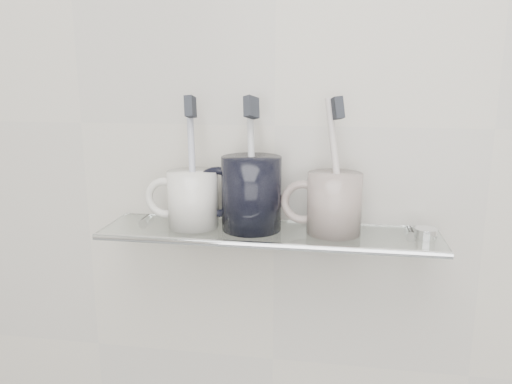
% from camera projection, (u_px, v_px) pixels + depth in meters
% --- Properties ---
extents(wall_back, '(2.50, 0.00, 2.50)m').
position_uv_depth(wall_back, '(275.00, 126.00, 0.77)').
color(wall_back, beige).
rests_on(wall_back, ground).
extents(shelf_glass, '(0.50, 0.12, 0.01)m').
position_uv_depth(shelf_glass, '(269.00, 233.00, 0.74)').
color(shelf_glass, silver).
rests_on(shelf_glass, wall_back).
extents(shelf_rail, '(0.50, 0.01, 0.01)m').
position_uv_depth(shelf_rail, '(263.00, 245.00, 0.69)').
color(shelf_rail, silver).
rests_on(shelf_rail, shelf_glass).
extents(bracket_left, '(0.02, 0.03, 0.02)m').
position_uv_depth(bracket_left, '(147.00, 225.00, 0.82)').
color(bracket_left, silver).
rests_on(bracket_left, wall_back).
extents(bracket_right, '(0.02, 0.03, 0.02)m').
position_uv_depth(bracket_right, '(410.00, 238.00, 0.76)').
color(bracket_right, silver).
rests_on(bracket_right, wall_back).
extents(mug_left, '(0.09, 0.09, 0.09)m').
position_uv_depth(mug_left, '(193.00, 199.00, 0.75)').
color(mug_left, white).
rests_on(mug_left, shelf_glass).
extents(mug_left_handle, '(0.06, 0.01, 0.06)m').
position_uv_depth(mug_left_handle, '(165.00, 198.00, 0.76)').
color(mug_left_handle, white).
rests_on(mug_left_handle, mug_left).
extents(toothbrush_left, '(0.03, 0.05, 0.19)m').
position_uv_depth(toothbrush_left, '(192.00, 161.00, 0.74)').
color(toothbrush_left, '#A5A8C4').
rests_on(toothbrush_left, mug_left).
extents(bristles_left, '(0.02, 0.03, 0.03)m').
position_uv_depth(bristles_left, '(190.00, 107.00, 0.72)').
color(bristles_left, '#24272E').
rests_on(bristles_left, toothbrush_left).
extents(mug_center, '(0.10, 0.10, 0.11)m').
position_uv_depth(mug_center, '(252.00, 193.00, 0.74)').
color(mug_center, black).
rests_on(mug_center, shelf_glass).
extents(mug_center_handle, '(0.08, 0.01, 0.08)m').
position_uv_depth(mug_center_handle, '(218.00, 192.00, 0.75)').
color(mug_center_handle, black).
rests_on(mug_center_handle, mug_center).
extents(toothbrush_center, '(0.03, 0.08, 0.18)m').
position_uv_depth(toothbrush_center, '(251.00, 163.00, 0.73)').
color(toothbrush_center, silver).
rests_on(toothbrush_center, mug_center).
extents(bristles_center, '(0.02, 0.03, 0.04)m').
position_uv_depth(bristles_center, '(251.00, 107.00, 0.71)').
color(bristles_center, '#24272E').
rests_on(bristles_center, toothbrush_center).
extents(mug_right, '(0.08, 0.08, 0.09)m').
position_uv_depth(mug_right, '(334.00, 203.00, 0.72)').
color(mug_right, silver).
rests_on(mug_right, shelf_glass).
extents(mug_right_handle, '(0.07, 0.01, 0.07)m').
position_uv_depth(mug_right_handle, '(303.00, 202.00, 0.73)').
color(mug_right_handle, silver).
rests_on(mug_right_handle, mug_right).
extents(toothbrush_right, '(0.04, 0.04, 0.19)m').
position_uv_depth(toothbrush_right, '(336.00, 165.00, 0.71)').
color(toothbrush_right, beige).
rests_on(toothbrush_right, mug_right).
extents(bristles_right, '(0.02, 0.03, 0.03)m').
position_uv_depth(bristles_right, '(338.00, 108.00, 0.69)').
color(bristles_right, '#24272E').
rests_on(bristles_right, toothbrush_right).
extents(chrome_cap, '(0.03, 0.03, 0.01)m').
position_uv_depth(chrome_cap, '(426.00, 233.00, 0.71)').
color(chrome_cap, silver).
rests_on(chrome_cap, shelf_glass).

